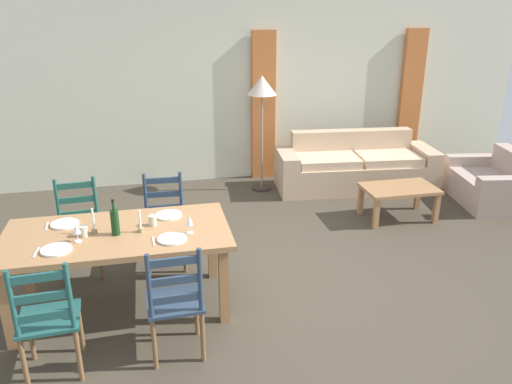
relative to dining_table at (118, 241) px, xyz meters
name	(u,v)px	position (x,y,z in m)	size (l,w,h in m)	color
ground_plane	(273,285)	(1.41, 0.10, -0.67)	(9.60, 9.60, 0.02)	#463E31
wall_far	(220,90)	(1.41, 3.40, 0.69)	(9.60, 0.16, 2.70)	beige
curtain_panel_left	(263,107)	(2.04, 3.26, 0.44)	(0.35, 0.08, 2.20)	#C66C34
curtain_panel_right	(410,101)	(4.44, 3.26, 0.44)	(0.35, 0.08, 2.20)	#C66C34
dining_table	(118,241)	(0.00, 0.00, 0.00)	(1.90, 0.96, 0.75)	#A9784B
dining_chair_near_left	(48,319)	(-0.47, -0.78, -0.19)	(0.44, 0.43, 0.96)	#215651
dining_chair_near_right	(175,302)	(0.43, -0.75, -0.19)	(0.43, 0.41, 0.96)	#2C3E55
dining_chair_far_left	(79,227)	(-0.42, 0.79, -0.19)	(0.44, 0.42, 0.96)	#245A4C
dining_chair_far_right	(165,221)	(0.42, 0.76, -0.19)	(0.44, 0.42, 0.96)	#2D3F5A
dinner_plate_near_left	(56,250)	(-0.45, -0.25, 0.10)	(0.24, 0.24, 0.02)	white
fork_near_left	(36,252)	(-0.60, -0.25, 0.09)	(0.02, 0.17, 0.01)	silver
dinner_plate_near_right	(172,239)	(0.45, -0.25, 0.10)	(0.24, 0.24, 0.02)	white
fork_near_right	(153,241)	(0.30, -0.25, 0.09)	(0.02, 0.17, 0.01)	silver
dinner_plate_far_left	(65,224)	(-0.45, 0.25, 0.10)	(0.24, 0.24, 0.02)	white
fork_far_left	(47,226)	(-0.60, 0.25, 0.09)	(0.02, 0.17, 0.01)	silver
dinner_plate_far_right	(169,215)	(0.45, 0.25, 0.10)	(0.24, 0.24, 0.02)	white
fork_far_right	(152,217)	(0.30, 0.25, 0.09)	(0.02, 0.17, 0.01)	silver
wine_bottle	(115,222)	(0.00, -0.05, 0.20)	(0.07, 0.07, 0.32)	#143819
wine_glass_near_left	(77,229)	(-0.30, -0.12, 0.20)	(0.06, 0.06, 0.16)	white
wine_glass_near_right	(189,221)	(0.61, -0.15, 0.20)	(0.06, 0.06, 0.16)	white
coffee_cup_primary	(153,221)	(0.30, 0.08, 0.13)	(0.07, 0.07, 0.09)	beige
coffee_cup_secondary	(84,231)	(-0.26, -0.02, 0.13)	(0.07, 0.07, 0.09)	beige
candle_tall	(94,226)	(-0.18, 0.02, 0.15)	(0.05, 0.05, 0.22)	#998C66
candle_short	(140,226)	(0.20, -0.04, 0.14)	(0.05, 0.05, 0.20)	#998C66
couch	(354,168)	(3.25, 2.54, -0.37)	(2.34, 1.01, 0.80)	#D4B390
coffee_table	(399,192)	(3.33, 1.32, -0.31)	(0.90, 0.56, 0.42)	#A9784B
armchair_upholstered	(493,185)	(4.86, 1.56, -0.41)	(0.98, 1.28, 0.72)	#BBA597
standing_lamp	(262,92)	(1.89, 2.72, 0.75)	(0.40, 0.40, 1.64)	#332D28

